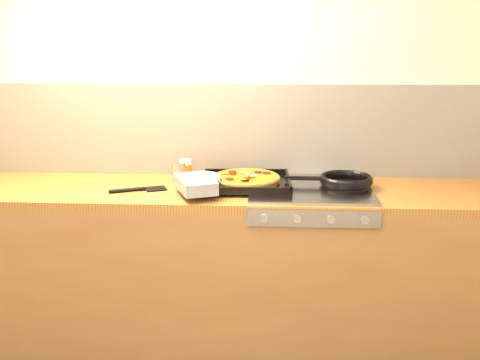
# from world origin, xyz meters

# --- Properties ---
(room_shell) EXTENTS (3.20, 3.20, 3.20)m
(room_shell) POSITION_xyz_m (0.00, 1.39, 1.15)
(room_shell) COLOR white
(room_shell) RESTS_ON ground
(counter_run) EXTENTS (3.20, 0.62, 0.90)m
(counter_run) POSITION_xyz_m (0.00, 1.10, 0.45)
(counter_run) COLOR olive
(counter_run) RESTS_ON ground
(stovetop) EXTENTS (0.60, 0.56, 0.02)m
(stovetop) POSITION_xyz_m (0.45, 1.10, 0.91)
(stovetop) COLOR #98979C
(stovetop) RESTS_ON counter_run
(pizza_on_tray) EXTENTS (0.59, 0.53, 0.08)m
(pizza_on_tray) POSITION_xyz_m (0.06, 1.08, 0.95)
(pizza_on_tray) COLOR black
(pizza_on_tray) RESTS_ON stovetop
(frying_pan) EXTENTS (0.44, 0.27, 0.04)m
(frying_pan) POSITION_xyz_m (0.63, 1.13, 0.94)
(frying_pan) COLOR black
(frying_pan) RESTS_ON stovetop
(tomato_can) EXTENTS (0.08, 0.08, 0.10)m
(tomato_can) POSITION_xyz_m (-0.23, 1.24, 0.95)
(tomato_can) COLOR #A3150D
(tomato_can) RESTS_ON counter_run
(juice_glass) EXTENTS (0.08, 0.08, 0.11)m
(juice_glass) POSITION_xyz_m (-0.20, 1.27, 0.96)
(juice_glass) COLOR orange
(juice_glass) RESTS_ON counter_run
(wooden_spoon) EXTENTS (0.29, 0.14, 0.02)m
(wooden_spoon) POSITION_xyz_m (0.10, 1.29, 0.91)
(wooden_spoon) COLOR #A26B45
(wooden_spoon) RESTS_ON counter_run
(black_spatula) EXTENTS (0.28, 0.16, 0.02)m
(black_spatula) POSITION_xyz_m (-0.40, 1.03, 0.91)
(black_spatula) COLOR black
(black_spatula) RESTS_ON counter_run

